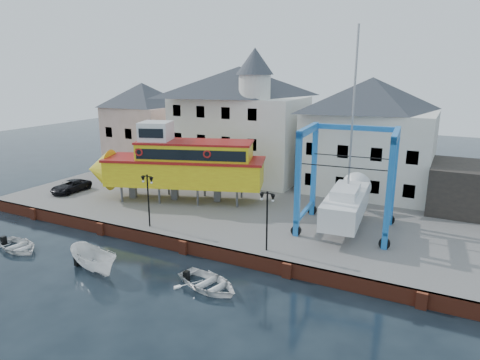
% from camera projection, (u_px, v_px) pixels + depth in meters
% --- Properties ---
extents(ground, '(140.00, 140.00, 0.00)m').
position_uv_depth(ground, '(184.00, 253.00, 31.04)').
color(ground, black).
rests_on(ground, ground).
extents(hardstanding, '(44.00, 22.00, 1.00)m').
position_uv_depth(hardstanding, '(250.00, 205.00, 40.38)').
color(hardstanding, '#605E5C').
rests_on(hardstanding, ground).
extents(quay_wall, '(44.00, 0.47, 1.00)m').
position_uv_depth(quay_wall, '(184.00, 246.00, 31.00)').
color(quay_wall, maroon).
rests_on(quay_wall, ground).
extents(building_pink, '(8.00, 7.00, 10.30)m').
position_uv_depth(building_pink, '(144.00, 125.00, 52.90)').
color(building_pink, tan).
rests_on(building_pink, hardstanding).
extents(building_white_main, '(14.00, 8.30, 14.00)m').
position_uv_depth(building_white_main, '(240.00, 121.00, 47.15)').
color(building_white_main, silver).
rests_on(building_white_main, hardstanding).
extents(building_white_right, '(12.00, 8.00, 11.20)m').
position_uv_depth(building_white_right, '(369.00, 136.00, 41.74)').
color(building_white_right, silver).
rests_on(building_white_right, hardstanding).
extents(shed_dark, '(8.00, 7.00, 4.00)m').
position_uv_depth(shed_dark, '(480.00, 189.00, 36.53)').
color(shed_dark, black).
rests_on(shed_dark, hardstanding).
extents(lamp_post_left, '(1.12, 0.32, 4.20)m').
position_uv_depth(lamp_post_left, '(148.00, 187.00, 32.77)').
color(lamp_post_left, black).
rests_on(lamp_post_left, hardstanding).
extents(lamp_post_right, '(1.12, 0.32, 4.20)m').
position_uv_depth(lamp_post_right, '(267.00, 206.00, 28.36)').
color(lamp_post_right, black).
rests_on(lamp_post_right, hardstanding).
extents(tour_boat, '(17.17, 9.22, 7.31)m').
position_uv_depth(tour_boat, '(174.00, 164.00, 39.52)').
color(tour_boat, '#59595E').
rests_on(tour_boat, hardstanding).
extents(travel_lift, '(7.42, 10.11, 15.02)m').
position_uv_depth(travel_lift, '(348.00, 195.00, 33.04)').
color(travel_lift, '#1955B4').
rests_on(travel_lift, hardstanding).
extents(van, '(1.95, 4.19, 1.16)m').
position_uv_depth(van, '(71.00, 186.00, 42.74)').
color(van, black).
rests_on(van, hardstanding).
extents(motorboat_a, '(4.89, 2.83, 1.78)m').
position_uv_depth(motorboat_a, '(95.00, 271.00, 28.40)').
color(motorboat_a, white).
rests_on(motorboat_a, ground).
extents(motorboat_b, '(5.04, 4.16, 0.91)m').
position_uv_depth(motorboat_b, '(208.00, 288.00, 26.16)').
color(motorboat_b, white).
rests_on(motorboat_b, ground).
extents(motorboat_d, '(4.42, 3.46, 0.83)m').
position_uv_depth(motorboat_d, '(18.00, 250.00, 31.67)').
color(motorboat_d, white).
rests_on(motorboat_d, ground).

